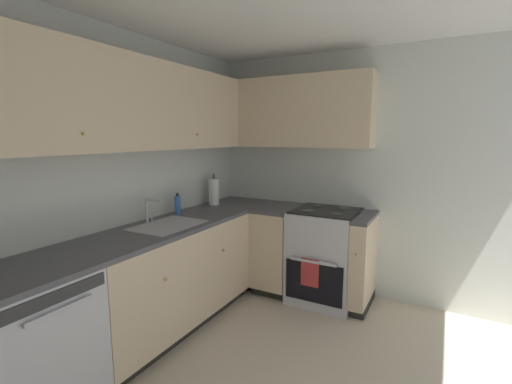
{
  "coord_description": "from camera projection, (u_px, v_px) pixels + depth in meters",
  "views": [
    {
      "loc": [
        -1.68,
        -0.68,
        1.63
      ],
      "look_at": [
        0.98,
        0.78,
        1.14
      ],
      "focal_mm": 24.77,
      "sensor_mm": 36.0,
      "label": 1
    }
  ],
  "objects": [
    {
      "name": "wall_back",
      "position": [
        90.0,
        190.0,
        2.62
      ],
      "size": [
        3.86,
        0.05,
        2.45
      ],
      "primitive_type": "cube",
      "color": "silver",
      "rests_on": "ground_plane"
    },
    {
      "name": "wall_right",
      "position": [
        370.0,
        177.0,
        3.49
      ],
      "size": [
        0.05,
        3.36,
        2.45
      ],
      "primitive_type": "cube",
      "color": "silver",
      "rests_on": "ground_plane"
    },
    {
      "name": "dishwasher",
      "position": [
        31.0,
        348.0,
        2.0
      ],
      "size": [
        0.6,
        0.63,
        0.87
      ],
      "color": "silver",
      "rests_on": "ground_plane"
    },
    {
      "name": "lower_cabinets_back",
      "position": [
        169.0,
        278.0,
        2.99
      ],
      "size": [
        1.66,
        0.62,
        0.87
      ],
      "color": "beige",
      "rests_on": "ground_plane"
    },
    {
      "name": "countertop_back",
      "position": [
        167.0,
        227.0,
        2.91
      ],
      "size": [
        2.86,
        0.6,
        0.03
      ],
      "primitive_type": "cube",
      "color": "#4C4C51",
      "rests_on": "lower_cabinets_back"
    },
    {
      "name": "lower_cabinets_right",
      "position": [
        300.0,
        253.0,
        3.62
      ],
      "size": [
        0.62,
        1.15,
        0.87
      ],
      "color": "beige",
      "rests_on": "ground_plane"
    },
    {
      "name": "countertop_right",
      "position": [
        301.0,
        211.0,
        3.54
      ],
      "size": [
        0.6,
        1.15,
        0.03
      ],
      "color": "#4C4C51",
      "rests_on": "lower_cabinets_right"
    },
    {
      "name": "oven_range",
      "position": [
        325.0,
        255.0,
        3.51
      ],
      "size": [
        0.68,
        0.62,
        1.05
      ],
      "color": "silver",
      "rests_on": "ground_plane"
    },
    {
      "name": "upper_cabinets_back",
      "position": [
        133.0,
        105.0,
        2.69
      ],
      "size": [
        2.54,
        0.34,
        0.69
      ],
      "color": "beige"
    },
    {
      "name": "upper_cabinets_right",
      "position": [
        290.0,
        113.0,
        3.61
      ],
      "size": [
        0.32,
        1.68,
        0.69
      ],
      "color": "beige"
    },
    {
      "name": "sink",
      "position": [
        168.0,
        230.0,
        2.89
      ],
      "size": [
        0.57,
        0.4,
        0.1
      ],
      "color": "#B7B7BC",
      "rests_on": "countertop_back"
    },
    {
      "name": "faucet",
      "position": [
        149.0,
        208.0,
        2.96
      ],
      "size": [
        0.07,
        0.16,
        0.21
      ],
      "color": "silver",
      "rests_on": "countertop_back"
    },
    {
      "name": "soap_bottle",
      "position": [
        178.0,
        205.0,
        3.28
      ],
      "size": [
        0.06,
        0.06,
        0.2
      ],
      "color": "#3F72BF",
      "rests_on": "countertop_back"
    },
    {
      "name": "paper_towel_roll",
      "position": [
        214.0,
        192.0,
        3.74
      ],
      "size": [
        0.11,
        0.11,
        0.34
      ],
      "color": "white",
      "rests_on": "countertop_back"
    }
  ]
}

